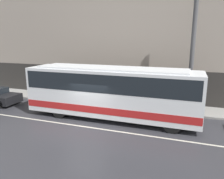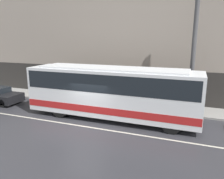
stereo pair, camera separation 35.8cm
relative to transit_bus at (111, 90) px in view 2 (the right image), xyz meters
The scene contains 6 objects.
ground_plane 2.94m from the transit_bus, 116.72° to the right, with size 60.00×60.00×0.00m, color #333338.
sidewalk 3.89m from the transit_bus, 106.89° to the left, with size 60.00×2.47×0.13m.
building_facade 6.53m from the transit_bus, 102.05° to the left, with size 60.00×0.35×13.24m.
lane_stripe 2.93m from the transit_bus, 116.72° to the right, with size 54.00×0.14×0.01m.
transit_bus is the anchor object (origin of this frame).
utility_pole_near 6.08m from the transit_bus, 30.21° to the left, with size 0.30×0.30×8.18m.
Camera 2 is at (6.02, -11.05, 5.24)m, focal length 35.00 mm.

